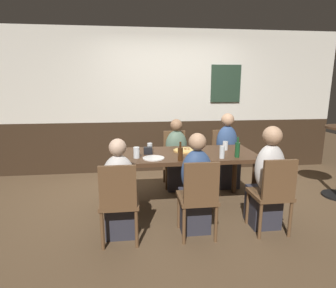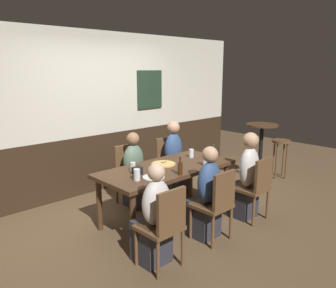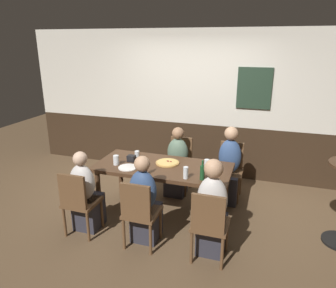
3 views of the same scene
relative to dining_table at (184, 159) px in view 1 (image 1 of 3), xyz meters
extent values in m
plane|color=brown|center=(0.00, 0.00, -0.66)|extent=(12.00, 12.00, 0.00)
cube|color=#332316|center=(0.00, 1.65, -0.19)|extent=(6.40, 0.10, 0.95)
cube|color=beige|center=(0.00, 1.65, 1.11)|extent=(6.40, 0.10, 1.65)
cube|color=#233828|center=(1.06, 1.58, 0.98)|extent=(0.56, 0.03, 0.68)
cube|color=#472D1C|center=(0.00, 0.00, 0.05)|extent=(1.88, 0.85, 0.05)
cylinder|color=#472D1C|center=(-0.84, -0.35, -0.32)|extent=(0.07, 0.07, 0.69)
cylinder|color=#472D1C|center=(0.84, -0.35, -0.32)|extent=(0.07, 0.07, 0.69)
cylinder|color=#472D1C|center=(-0.84, 0.35, -0.32)|extent=(0.07, 0.07, 0.69)
cylinder|color=#472D1C|center=(0.84, 0.35, -0.32)|extent=(0.07, 0.07, 0.69)
cube|color=brown|center=(0.00, 0.77, -0.23)|extent=(0.40, 0.40, 0.04)
cube|color=brown|center=(0.00, 0.95, 0.00)|extent=(0.36, 0.04, 0.43)
cylinder|color=brown|center=(0.17, 0.60, -0.46)|extent=(0.04, 0.04, 0.41)
cylinder|color=brown|center=(-0.17, 0.60, -0.46)|extent=(0.04, 0.04, 0.41)
cylinder|color=brown|center=(0.17, 0.94, -0.46)|extent=(0.04, 0.04, 0.41)
cylinder|color=brown|center=(-0.17, 0.94, -0.46)|extent=(0.04, 0.04, 0.41)
cube|color=brown|center=(0.83, 0.77, -0.23)|extent=(0.40, 0.40, 0.04)
cube|color=brown|center=(0.83, 0.95, 0.00)|extent=(0.36, 0.04, 0.43)
cylinder|color=brown|center=(1.00, 0.60, -0.46)|extent=(0.04, 0.04, 0.41)
cylinder|color=brown|center=(0.66, 0.60, -0.46)|extent=(0.04, 0.04, 0.41)
cylinder|color=brown|center=(1.00, 0.94, -0.46)|extent=(0.04, 0.04, 0.41)
cylinder|color=brown|center=(0.66, 0.94, -0.46)|extent=(0.04, 0.04, 0.41)
cube|color=brown|center=(-0.83, -0.77, -0.23)|extent=(0.40, 0.40, 0.04)
cube|color=brown|center=(-0.83, -0.95, 0.00)|extent=(0.36, 0.04, 0.43)
cylinder|color=brown|center=(-1.00, -0.60, -0.46)|extent=(0.04, 0.04, 0.41)
cylinder|color=brown|center=(-0.66, -0.60, -0.46)|extent=(0.04, 0.04, 0.41)
cylinder|color=brown|center=(-1.00, -0.94, -0.46)|extent=(0.04, 0.04, 0.41)
cylinder|color=brown|center=(-0.66, -0.94, -0.46)|extent=(0.04, 0.04, 0.41)
cube|color=brown|center=(0.83, -0.77, -0.23)|extent=(0.40, 0.40, 0.04)
cube|color=brown|center=(0.83, -0.95, 0.00)|extent=(0.36, 0.04, 0.43)
cylinder|color=brown|center=(0.66, -0.60, -0.46)|extent=(0.04, 0.04, 0.41)
cylinder|color=brown|center=(1.00, -0.60, -0.46)|extent=(0.04, 0.04, 0.41)
cylinder|color=brown|center=(0.66, -0.94, -0.46)|extent=(0.04, 0.04, 0.41)
cylinder|color=brown|center=(1.00, -0.94, -0.46)|extent=(0.04, 0.04, 0.41)
cube|color=brown|center=(0.00, -0.77, -0.23)|extent=(0.40, 0.40, 0.04)
cube|color=brown|center=(0.00, -0.95, 0.00)|extent=(0.36, 0.04, 0.43)
cylinder|color=brown|center=(-0.17, -0.60, -0.46)|extent=(0.04, 0.04, 0.41)
cylinder|color=brown|center=(0.17, -0.60, -0.46)|extent=(0.04, 0.04, 0.41)
cylinder|color=brown|center=(-0.17, -0.94, -0.46)|extent=(0.04, 0.04, 0.41)
cylinder|color=brown|center=(0.17, -0.94, -0.46)|extent=(0.04, 0.04, 0.41)
cube|color=#2D2D38|center=(0.00, 0.64, -0.44)|extent=(0.32, 0.34, 0.45)
ellipsoid|color=#56705B|center=(0.00, 0.73, 0.03)|extent=(0.34, 0.22, 0.47)
sphere|color=#936B4C|center=(0.00, 0.73, 0.35)|extent=(0.19, 0.19, 0.19)
cube|color=#2D2D38|center=(0.83, 0.64, -0.44)|extent=(0.32, 0.34, 0.45)
ellipsoid|color=#334C7A|center=(0.83, 0.73, 0.06)|extent=(0.34, 0.22, 0.54)
sphere|color=tan|center=(0.83, 0.73, 0.42)|extent=(0.21, 0.21, 0.21)
cube|color=#2D2D38|center=(-0.83, -0.64, -0.44)|extent=(0.32, 0.34, 0.45)
ellipsoid|color=silver|center=(-0.83, -0.73, 0.03)|extent=(0.34, 0.22, 0.48)
sphere|color=#DBB293|center=(-0.83, -0.73, 0.35)|extent=(0.18, 0.18, 0.18)
cube|color=#2D2D38|center=(0.83, -0.64, -0.44)|extent=(0.32, 0.34, 0.45)
ellipsoid|color=silver|center=(0.83, -0.73, 0.06)|extent=(0.34, 0.22, 0.55)
sphere|color=tan|center=(0.83, -0.73, 0.43)|extent=(0.21, 0.21, 0.21)
cube|color=#2D2D38|center=(0.00, -0.64, -0.44)|extent=(0.32, 0.34, 0.45)
ellipsoid|color=#334C7A|center=(0.00, -0.73, 0.04)|extent=(0.34, 0.22, 0.51)
sphere|color=tan|center=(0.00, -0.73, 0.38)|extent=(0.19, 0.19, 0.19)
cylinder|color=tan|center=(0.03, 0.10, 0.09)|extent=(0.33, 0.33, 0.02)
cylinder|color=#DBB760|center=(0.03, 0.10, 0.10)|extent=(0.29, 0.29, 0.01)
cylinder|color=maroon|center=(0.03, 0.13, 0.11)|extent=(0.03, 0.03, 0.00)
cylinder|color=maroon|center=(0.08, 0.12, 0.11)|extent=(0.03, 0.03, 0.00)
cylinder|color=maroon|center=(0.04, 0.12, 0.11)|extent=(0.03, 0.03, 0.00)
cylinder|color=silver|center=(-0.63, -0.17, 0.15)|extent=(0.08, 0.08, 0.14)
cylinder|color=#331E14|center=(-0.63, -0.17, 0.11)|extent=(0.07, 0.07, 0.07)
cylinder|color=silver|center=(0.41, -0.31, 0.16)|extent=(0.06, 0.06, 0.15)
cylinder|color=#331E14|center=(0.41, -0.31, 0.11)|extent=(0.06, 0.06, 0.07)
cylinder|color=silver|center=(0.59, 0.11, 0.14)|extent=(0.07, 0.07, 0.12)
cylinder|color=#B26623|center=(0.59, 0.11, 0.12)|extent=(0.06, 0.06, 0.09)
cylinder|color=silver|center=(-0.45, 0.15, 0.14)|extent=(0.07, 0.07, 0.12)
cylinder|color=#C6842D|center=(-0.45, 0.15, 0.10)|extent=(0.06, 0.06, 0.04)
cylinder|color=#194723|center=(0.62, -0.28, 0.17)|extent=(0.06, 0.06, 0.19)
cylinder|color=#194723|center=(0.62, -0.28, 0.30)|extent=(0.03, 0.03, 0.07)
cylinder|color=#42230F|center=(-0.12, -0.36, 0.16)|extent=(0.06, 0.06, 0.16)
cylinder|color=#42230F|center=(-0.12, -0.36, 0.28)|extent=(0.03, 0.03, 0.07)
cylinder|color=white|center=(-0.43, -0.22, 0.08)|extent=(0.27, 0.27, 0.01)
cube|color=black|center=(-0.48, 0.02, 0.12)|extent=(0.11, 0.09, 0.09)
camera|label=1|loc=(-0.65, -3.51, 0.98)|focal=29.64mm
camera|label=2|loc=(-2.93, -3.12, 1.35)|focal=35.97mm
camera|label=3|loc=(1.34, -3.84, 1.73)|focal=33.73mm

